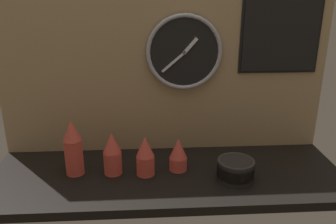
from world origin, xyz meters
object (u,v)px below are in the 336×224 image
Objects in this scene: cup_stack_center_right at (178,154)px; cup_stack_center at (145,156)px; wall_clock at (184,52)px; cup_stack_left at (73,147)px; bowl_stack_right at (236,169)px; cup_stack_center_left at (112,153)px; menu_board at (284,8)px.

cup_stack_center_right is 0.84× the size of cup_stack_center.
wall_clock is at bearing 78.52° from cup_stack_center_right.
cup_stack_left is (-31.95, 2.87, 3.70)cm from cup_stack_center.
cup_stack_center_right is 0.94× the size of bowl_stack_right.
cup_stack_center_right is 0.78× the size of cup_stack_center_left.
cup_stack_center is 32.29cm from cup_stack_left.
menu_board is (50.45, 22.03, 62.77)cm from cup_stack_center_right.
wall_clock is (34.11, 22.56, 40.77)cm from cup_stack_center_left.
cup_stack_center_left is 1.08× the size of cup_stack_center.
cup_stack_center is (14.75, -1.95, -0.74)cm from cup_stack_center_left.
cup_stack_center_right is 83.49cm from menu_board.
cup_stack_center_right is 47.31cm from cup_stack_left.
cup_stack_center_right is at bearing 0.61° from cup_stack_left.
wall_clock reaches higher than cup_stack_center.
cup_stack_center is (-15.07, -3.37, 1.48)cm from cup_stack_center_right.
wall_clock reaches higher than cup_stack_center_right.
cup_stack_center_left is 1.21× the size of bowl_stack_right.
cup_stack_center_right is at bearing 2.72° from cup_stack_center_left.
wall_clock is at bearing 22.87° from cup_stack_left.
cup_stack_left is at bearing -166.99° from menu_board.
cup_stack_left is 72.50cm from bowl_stack_right.
cup_stack_center_left is at bearing 172.45° from cup_stack_center.
menu_board is at bearing 1.10° from wall_clock.
menu_board is at bearing 23.59° from cup_stack_center_right.
cup_stack_center_right is at bearing 12.60° from cup_stack_center.
cup_stack_center_right is at bearing -101.48° from wall_clock.
menu_board is at bearing 50.90° from bowl_stack_right.
cup_stack_center_left is 103.24cm from menu_board.
cup_stack_center_left is at bearing -3.05° from cup_stack_left.
bowl_stack_right is 0.45× the size of wall_clock.
menu_board is (46.16, 0.88, 19.78)cm from wall_clock.
cup_stack_left is (-17.20, 0.92, 2.96)cm from cup_stack_center_left.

